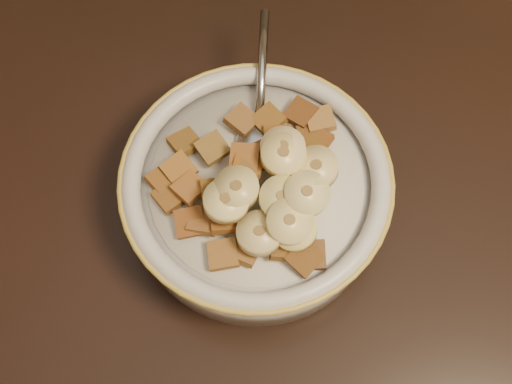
% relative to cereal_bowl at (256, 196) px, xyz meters
% --- Properties ---
extents(cereal_bowl, '(0.19, 0.19, 0.04)m').
position_rel_cereal_bowl_xyz_m(cereal_bowl, '(0.00, 0.00, 0.00)').
color(cereal_bowl, silver).
rests_on(cereal_bowl, table).
extents(milk, '(0.16, 0.16, 0.00)m').
position_rel_cereal_bowl_xyz_m(milk, '(0.00, 0.00, 0.02)').
color(milk, silver).
rests_on(milk, cereal_bowl).
extents(spoon, '(0.05, 0.05, 0.01)m').
position_rel_cereal_bowl_xyz_m(spoon, '(-0.01, 0.03, 0.03)').
color(spoon, '#989A9E').
rests_on(spoon, cereal_bowl).
extents(cereal_square_0, '(0.03, 0.03, 0.01)m').
position_rel_cereal_bowl_xyz_m(cereal_square_0, '(-0.05, -0.03, 0.03)').
color(cereal_square_0, brown).
rests_on(cereal_square_0, milk).
extents(cereal_square_1, '(0.03, 0.03, 0.01)m').
position_rel_cereal_bowl_xyz_m(cereal_square_1, '(-0.03, -0.05, 0.03)').
color(cereal_square_1, brown).
rests_on(cereal_square_1, milk).
extents(cereal_square_2, '(0.03, 0.03, 0.01)m').
position_rel_cereal_bowl_xyz_m(cereal_square_2, '(-0.06, 0.01, 0.03)').
color(cereal_square_2, brown).
rests_on(cereal_square_2, milk).
extents(cereal_square_3, '(0.02, 0.02, 0.01)m').
position_rel_cereal_bowl_xyz_m(cereal_square_3, '(0.04, -0.03, 0.03)').
color(cereal_square_3, brown).
rests_on(cereal_square_3, milk).
extents(cereal_square_4, '(0.02, 0.02, 0.01)m').
position_rel_cereal_bowl_xyz_m(cereal_square_4, '(-0.01, 0.00, 0.04)').
color(cereal_square_4, brown).
rests_on(cereal_square_4, milk).
extents(cereal_square_5, '(0.03, 0.03, 0.01)m').
position_rel_cereal_bowl_xyz_m(cereal_square_5, '(-0.04, 0.01, 0.03)').
color(cereal_square_5, olive).
rests_on(cereal_square_5, milk).
extents(cereal_square_6, '(0.02, 0.02, 0.01)m').
position_rel_cereal_bowl_xyz_m(cereal_square_6, '(-0.02, -0.04, 0.03)').
color(cereal_square_6, '#965F33').
rests_on(cereal_square_6, milk).
extents(cereal_square_7, '(0.03, 0.03, 0.01)m').
position_rel_cereal_bowl_xyz_m(cereal_square_7, '(0.04, -0.04, 0.03)').
color(cereal_square_7, brown).
rests_on(cereal_square_7, milk).
extents(cereal_square_8, '(0.03, 0.03, 0.01)m').
position_rel_cereal_bowl_xyz_m(cereal_square_8, '(-0.02, -0.02, 0.04)').
color(cereal_square_8, brown).
rests_on(cereal_square_8, milk).
extents(cereal_square_9, '(0.03, 0.03, 0.01)m').
position_rel_cereal_bowl_xyz_m(cereal_square_9, '(-0.06, -0.02, 0.03)').
color(cereal_square_9, brown).
rests_on(cereal_square_9, milk).
extents(cereal_square_10, '(0.03, 0.03, 0.01)m').
position_rel_cereal_bowl_xyz_m(cereal_square_10, '(-0.00, -0.06, 0.03)').
color(cereal_square_10, '#996531').
rests_on(cereal_square_10, milk).
extents(cereal_square_11, '(0.03, 0.03, 0.01)m').
position_rel_cereal_bowl_xyz_m(cereal_square_11, '(0.05, -0.04, 0.03)').
color(cereal_square_11, brown).
rests_on(cereal_square_11, milk).
extents(cereal_square_12, '(0.03, 0.03, 0.01)m').
position_rel_cereal_bowl_xyz_m(cereal_square_12, '(0.01, 0.06, 0.03)').
color(cereal_square_12, '#653511').
rests_on(cereal_square_12, milk).
extents(cereal_square_13, '(0.03, 0.03, 0.01)m').
position_rel_cereal_bowl_xyz_m(cereal_square_13, '(0.00, 0.01, 0.04)').
color(cereal_square_13, brown).
rests_on(cereal_square_13, milk).
extents(cereal_square_14, '(0.03, 0.03, 0.01)m').
position_rel_cereal_bowl_xyz_m(cereal_square_14, '(0.00, 0.03, 0.04)').
color(cereal_square_14, brown).
rests_on(cereal_square_14, milk).
extents(cereal_square_15, '(0.03, 0.03, 0.01)m').
position_rel_cereal_bowl_xyz_m(cereal_square_15, '(-0.05, -0.01, 0.03)').
color(cereal_square_15, brown).
rests_on(cereal_square_15, milk).
extents(cereal_square_16, '(0.03, 0.02, 0.01)m').
position_rel_cereal_bowl_xyz_m(cereal_square_16, '(0.03, 0.04, 0.03)').
color(cereal_square_16, brown).
rests_on(cereal_square_16, milk).
extents(cereal_square_17, '(0.03, 0.03, 0.01)m').
position_rel_cereal_bowl_xyz_m(cereal_square_17, '(-0.04, -0.02, 0.03)').
color(cereal_square_17, brown).
rests_on(cereal_square_17, milk).
extents(cereal_square_18, '(0.03, 0.03, 0.01)m').
position_rel_cereal_bowl_xyz_m(cereal_square_18, '(0.04, -0.02, 0.03)').
color(cereal_square_18, brown).
rests_on(cereal_square_18, milk).
extents(cereal_square_19, '(0.03, 0.03, 0.01)m').
position_rel_cereal_bowl_xyz_m(cereal_square_19, '(0.03, 0.06, 0.03)').
color(cereal_square_19, olive).
rests_on(cereal_square_19, milk).
extents(cereal_square_20, '(0.03, 0.03, 0.01)m').
position_rel_cereal_bowl_xyz_m(cereal_square_20, '(0.00, 0.02, 0.04)').
color(cereal_square_20, brown).
rests_on(cereal_square_20, milk).
extents(cereal_square_21, '(0.03, 0.03, 0.01)m').
position_rel_cereal_bowl_xyz_m(cereal_square_21, '(-0.03, 0.04, 0.03)').
color(cereal_square_21, brown).
rests_on(cereal_square_21, milk).
extents(cereal_square_22, '(0.02, 0.02, 0.01)m').
position_rel_cereal_bowl_xyz_m(cereal_square_22, '(0.01, -0.05, 0.03)').
color(cereal_square_22, olive).
rests_on(cereal_square_22, milk).
extents(cereal_square_23, '(0.03, 0.03, 0.01)m').
position_rel_cereal_bowl_xyz_m(cereal_square_23, '(0.03, 0.04, 0.03)').
color(cereal_square_23, brown).
rests_on(cereal_square_23, milk).
extents(cereal_square_24, '(0.03, 0.03, 0.01)m').
position_rel_cereal_bowl_xyz_m(cereal_square_24, '(0.03, -0.02, 0.04)').
color(cereal_square_24, brown).
rests_on(cereal_square_24, milk).
extents(cereal_square_25, '(0.03, 0.03, 0.01)m').
position_rel_cereal_bowl_xyz_m(cereal_square_25, '(-0.01, -0.04, 0.04)').
color(cereal_square_25, brown).
rests_on(cereal_square_25, milk).
extents(cereal_square_26, '(0.03, 0.03, 0.01)m').
position_rel_cereal_bowl_xyz_m(cereal_square_26, '(-0.01, 0.05, 0.03)').
color(cereal_square_26, brown).
rests_on(cereal_square_26, milk).
extents(cereal_square_27, '(0.03, 0.03, 0.01)m').
position_rel_cereal_bowl_xyz_m(cereal_square_27, '(0.03, 0.05, 0.03)').
color(cereal_square_27, brown).
rests_on(cereal_square_27, milk).
extents(cereal_square_28, '(0.03, 0.03, 0.01)m').
position_rel_cereal_bowl_xyz_m(cereal_square_28, '(0.05, -0.04, 0.03)').
color(cereal_square_28, brown).
rests_on(cereal_square_28, milk).
extents(cereal_square_29, '(0.03, 0.03, 0.01)m').
position_rel_cereal_bowl_xyz_m(cereal_square_29, '(-0.01, -0.01, 0.05)').
color(cereal_square_29, brown).
rests_on(cereal_square_29, milk).
extents(cereal_square_30, '(0.03, 0.03, 0.01)m').
position_rel_cereal_bowl_xyz_m(cereal_square_30, '(0.04, 0.00, 0.03)').
color(cereal_square_30, brown).
rests_on(cereal_square_30, milk).
extents(cereal_square_31, '(0.03, 0.03, 0.01)m').
position_rel_cereal_bowl_xyz_m(cereal_square_31, '(-0.01, 0.01, 0.05)').
color(cereal_square_31, brown).
rests_on(cereal_square_31, milk).
extents(banana_slice_0, '(0.04, 0.04, 0.02)m').
position_rel_cereal_bowl_xyz_m(banana_slice_0, '(0.04, -0.03, 0.04)').
color(banana_slice_0, '#D2C872').
rests_on(banana_slice_0, milk).
extents(banana_slice_1, '(0.04, 0.04, 0.01)m').
position_rel_cereal_bowl_xyz_m(banana_slice_1, '(0.02, 0.01, 0.05)').
color(banana_slice_1, '#F0D57B').
rests_on(banana_slice_1, milk).
extents(banana_slice_2, '(0.03, 0.03, 0.01)m').
position_rel_cereal_bowl_xyz_m(banana_slice_2, '(0.03, -0.03, 0.05)').
color(banana_slice_2, '#FFE2A3').
rests_on(banana_slice_2, milk).
extents(banana_slice_3, '(0.04, 0.04, 0.01)m').
position_rel_cereal_bowl_xyz_m(banana_slice_3, '(-0.01, -0.02, 0.05)').
color(banana_slice_3, '#D8C882').
rests_on(banana_slice_3, milk).
extents(banana_slice_4, '(0.04, 0.04, 0.01)m').
position_rel_cereal_bowl_xyz_m(banana_slice_4, '(-0.01, -0.03, 0.05)').
color(banana_slice_4, '#FFEEAB').
rests_on(banana_slice_4, milk).
extents(banana_slice_5, '(0.03, 0.03, 0.01)m').
position_rel_cereal_bowl_xyz_m(banana_slice_5, '(0.04, -0.01, 0.05)').
color(banana_slice_5, '#FAE498').
rests_on(banana_slice_5, milk).
extents(banana_slice_6, '(0.04, 0.04, 0.01)m').
position_rel_cereal_bowl_xyz_m(banana_slice_6, '(0.02, -0.04, 0.04)').
color(banana_slice_6, tan).
rests_on(banana_slice_6, milk).
extents(banana_slice_7, '(0.04, 0.04, 0.01)m').
position_rel_cereal_bowl_xyz_m(banana_slice_7, '(0.01, 0.02, 0.05)').
color(banana_slice_7, beige).
rests_on(banana_slice_7, milk).
extents(banana_slice_8, '(0.04, 0.04, 0.01)m').
position_rel_cereal_bowl_xyz_m(banana_slice_8, '(0.04, 0.01, 0.05)').
color(banana_slice_8, '#FBEC8C').
rests_on(banana_slice_8, milk).
extents(banana_slice_9, '(0.04, 0.04, 0.02)m').
position_rel_cereal_bowl_xyz_m(banana_slice_9, '(0.02, -0.02, 0.05)').
color(banana_slice_9, beige).
rests_on(banana_slice_9, milk).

